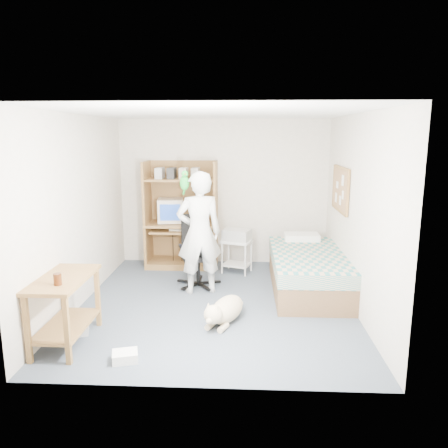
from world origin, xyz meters
name	(u,v)px	position (x,y,z in m)	size (l,w,h in m)	color
floor	(216,304)	(0.00, 0.00, 0.00)	(4.00, 4.00, 0.00)	#44505C
wall_back	(224,192)	(0.00, 2.00, 1.25)	(3.60, 0.02, 2.50)	beige
wall_right	(357,214)	(1.80, 0.00, 1.25)	(0.02, 4.00, 2.50)	beige
wall_left	(79,211)	(-1.80, 0.00, 1.25)	(0.02, 4.00, 2.50)	beige
ceiling	(215,113)	(0.00, 0.00, 2.50)	(3.60, 4.00, 0.02)	white
computer_hutch	(182,219)	(-0.70, 1.74, 0.82)	(1.20, 0.63, 1.80)	brown
bed	(308,271)	(1.30, 0.62, 0.29)	(1.02, 2.02, 0.66)	brown
side_desk	(65,300)	(-1.55, -1.20, 0.49)	(0.50, 1.00, 0.75)	brown
corkboard	(340,189)	(1.77, 0.90, 1.45)	(0.04, 0.94, 0.66)	#936942
office_chair	(197,261)	(-0.33, 0.75, 0.38)	(0.60, 0.60, 1.05)	black
person	(199,233)	(-0.26, 0.44, 0.87)	(0.64, 0.42, 1.75)	white
parrot	(185,182)	(-0.46, 0.46, 1.60)	(0.13, 0.22, 0.35)	#159326
dog	(225,310)	(0.15, -0.59, 0.16)	(0.54, 0.91, 0.36)	#CBAF88
printer_cart	(237,251)	(0.25, 1.38, 0.36)	(0.55, 0.49, 0.55)	silver
printer	(237,235)	(0.25, 1.38, 0.64)	(0.42, 0.32, 0.18)	#A8A8A3
crt_monitor	(171,210)	(-0.89, 1.75, 0.97)	(0.47, 0.49, 0.40)	beige
keyboard	(183,230)	(-0.66, 1.58, 0.67)	(0.45, 0.16, 0.03)	beige
pencil_cup	(200,220)	(-0.37, 1.65, 0.82)	(0.08, 0.08, 0.12)	gold
drink_glass	(58,279)	(-1.50, -1.44, 0.81)	(0.08, 0.08, 0.12)	#411D0A
floor_box_a	(125,356)	(-0.81, -1.56, 0.05)	(0.25, 0.20, 0.10)	white
floor_box_b	(80,330)	(-1.50, -0.97, 0.04)	(0.18, 0.22, 0.08)	#B7B7B2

